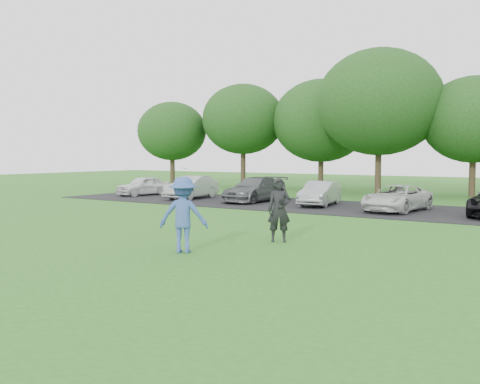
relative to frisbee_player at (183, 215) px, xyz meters
The scene contains 6 objects.
ground 1.11m from the frisbee_player, 119.15° to the right, with size 100.00×100.00×0.00m, color #2A671D.
parking_lot 12.51m from the frisbee_player, 91.35° to the left, with size 32.00×6.50×0.03m, color black.
frisbee_player is the anchor object (origin of this frame).
camera_bystander 2.93m from the frisbee_player, 66.05° to the left, with size 0.76×0.69×1.76m.
parked_cars 12.44m from the frisbee_player, 91.59° to the left, with size 27.95×4.81×1.22m.
tree_row 22.62m from the frisbee_player, 86.86° to the left, with size 42.39×9.85×8.64m.
Camera 1 is at (8.56, -9.57, 2.41)m, focal length 40.00 mm.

